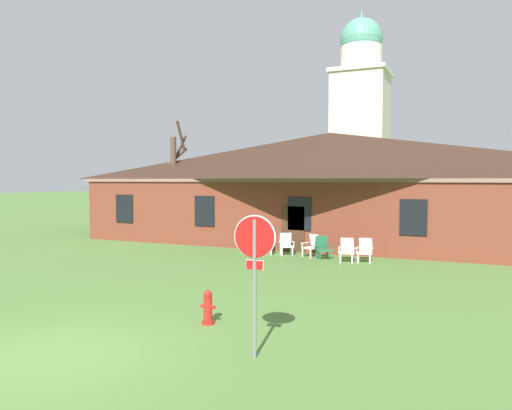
{
  "coord_description": "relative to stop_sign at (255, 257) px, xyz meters",
  "views": [
    {
      "loc": [
        7.11,
        -6.5,
        3.3
      ],
      "look_at": [
        0.33,
        8.67,
        2.44
      ],
      "focal_mm": 33.9,
      "sensor_mm": 36.0,
      "label": 1
    }
  ],
  "objects": [
    {
      "name": "lawn_chair_far_side",
      "position": [
        -0.91,
        11.09,
        -1.39
      ],
      "size": [
        0.71,
        0.75,
        0.96
      ],
      "color": "white",
      "rests_on": "ground"
    },
    {
      "name": "lawn_chair_under_eave",
      "position": [
        -0.23,
        11.32,
        -1.39
      ],
      "size": [
        0.67,
        0.7,
        0.96
      ],
      "color": "white",
      "rests_on": "ground"
    },
    {
      "name": "brick_building",
      "position": [
        -3.49,
        17.73,
        1.1
      ],
      "size": [
        25.74,
        10.4,
        5.87
      ],
      "color": "brown",
      "rests_on": "ground"
    },
    {
      "name": "lawn_chair_middle",
      "position": [
        -2.6,
        11.8,
        -1.39
      ],
      "size": [
        0.8,
        0.84,
        0.96
      ],
      "color": "white",
      "rests_on": "ground"
    },
    {
      "name": "lawn_chair_by_porch",
      "position": [
        -5.61,
        12.21,
        -1.39
      ],
      "size": [
        0.66,
        0.69,
        0.96
      ],
      "color": "silver",
      "rests_on": "ground"
    },
    {
      "name": "stop_sign",
      "position": [
        0.0,
        0.0,
        0.0
      ],
      "size": [
        0.8,
        0.11,
        2.66
      ],
      "color": "slate",
      "rests_on": "ground"
    },
    {
      "name": "lawn_chair_right_end",
      "position": [
        -2.0,
        11.37,
        -1.39
      ],
      "size": [
        0.85,
        0.87,
        0.96
      ],
      "color": "#28704C",
      "rests_on": "ground"
    },
    {
      "name": "dome_tower",
      "position": [
        -5.98,
        37.35,
        6.85
      ],
      "size": [
        5.18,
        5.18,
        19.12
      ],
      "color": "beige",
      "rests_on": "ground"
    },
    {
      "name": "lawn_chair_left_end",
      "position": [
        -3.8,
        11.82,
        -1.39
      ],
      "size": [
        0.82,
        0.86,
        0.96
      ],
      "color": "white",
      "rests_on": "ground"
    },
    {
      "name": "lawn_chair_near_door",
      "position": [
        -4.7,
        11.67,
        -1.39
      ],
      "size": [
        0.78,
        0.83,
        0.96
      ],
      "color": "white",
      "rests_on": "ground"
    },
    {
      "name": "ground_plane",
      "position": [
        -3.49,
        -1.54,
        -1.89
      ],
      "size": [
        200.0,
        200.0,
        0.0
      ],
      "primitive_type": "plane",
      "color": "#517A38"
    },
    {
      "name": "fire_hydrant",
      "position": [
        -1.83,
        1.46,
        -1.51
      ],
      "size": [
        0.36,
        0.28,
        0.79
      ],
      "color": "red",
      "rests_on": "ground"
    },
    {
      "name": "bare_tree_beside_building",
      "position": [
        -12.94,
        16.85,
        1.45
      ],
      "size": [
        1.52,
        1.39,
        6.85
      ],
      "color": "brown",
      "rests_on": "ground"
    }
  ]
}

